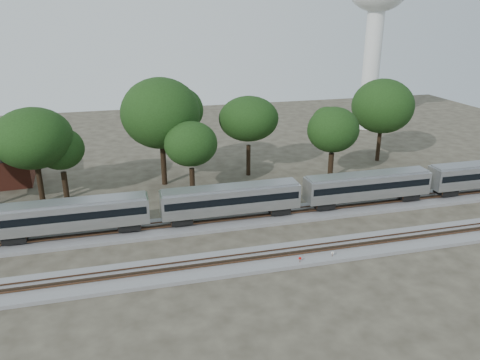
% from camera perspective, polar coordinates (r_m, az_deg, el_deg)
% --- Properties ---
extents(ground, '(160.00, 160.00, 0.00)m').
position_cam_1_polar(ground, '(53.09, 1.10, -7.74)').
color(ground, '#383328').
rests_on(ground, ground).
extents(track_far, '(160.00, 5.00, 0.73)m').
position_cam_1_polar(track_far, '(58.19, -0.49, -4.89)').
color(track_far, slate).
rests_on(track_far, ground).
extents(track_near, '(160.00, 5.00, 0.73)m').
position_cam_1_polar(track_near, '(49.64, 2.37, -9.62)').
color(track_near, slate).
rests_on(track_near, ground).
extents(train, '(88.60, 3.05, 4.50)m').
position_cam_1_polar(train, '(56.90, -0.98, -2.25)').
color(train, silver).
rests_on(train, ground).
extents(switch_stand_red, '(0.29, 0.14, 0.96)m').
position_cam_1_polar(switch_stand_red, '(49.01, 7.31, -9.65)').
color(switch_stand_red, '#512D19').
rests_on(switch_stand_red, ground).
extents(switch_stand_white, '(0.30, 0.15, 0.98)m').
position_cam_1_polar(switch_stand_white, '(50.53, 11.19, -8.90)').
color(switch_stand_white, '#512D19').
rests_on(switch_stand_white, ground).
extents(switch_lever, '(0.53, 0.35, 0.30)m').
position_cam_1_polar(switch_lever, '(50.21, 8.83, -9.56)').
color(switch_lever, '#512D19').
rests_on(switch_lever, ground).
extents(water_tower, '(12.51, 12.51, 34.63)m').
position_cam_1_polar(water_tower, '(104.75, 16.38, 19.85)').
color(water_tower, silver).
rests_on(water_tower, ground).
extents(tree_1, '(9.17, 9.17, 12.93)m').
position_cam_1_polar(tree_1, '(66.66, -23.91, 4.67)').
color(tree_1, black).
rests_on(tree_1, ground).
extents(tree_2, '(7.33, 7.33, 10.34)m').
position_cam_1_polar(tree_2, '(67.21, -21.06, 3.56)').
color(tree_2, black).
rests_on(tree_2, ground).
extents(tree_3, '(11.00, 11.00, 15.51)m').
position_cam_1_polar(tree_3, '(68.37, -9.65, 8.03)').
color(tree_3, black).
rests_on(tree_3, ground).
extents(tree_4, '(7.70, 7.70, 10.86)m').
position_cam_1_polar(tree_4, '(64.01, -6.01, 4.38)').
color(tree_4, black).
rests_on(tree_4, ground).
extents(tree_5, '(9.23, 9.23, 13.01)m').
position_cam_1_polar(tree_5, '(71.87, 1.06, 7.47)').
color(tree_5, black).
rests_on(tree_5, ground).
extents(tree_6, '(8.03, 8.03, 11.32)m').
position_cam_1_polar(tree_6, '(71.40, 11.29, 6.02)').
color(tree_6, black).
rests_on(tree_6, ground).
extents(tree_7, '(9.69, 9.69, 13.66)m').
position_cam_1_polar(tree_7, '(82.61, 17.00, 8.60)').
color(tree_7, black).
rests_on(tree_7, ground).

